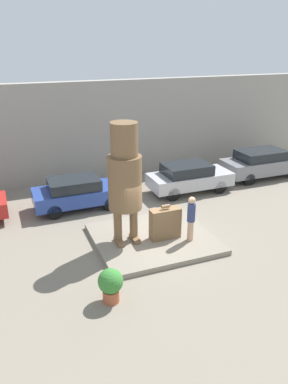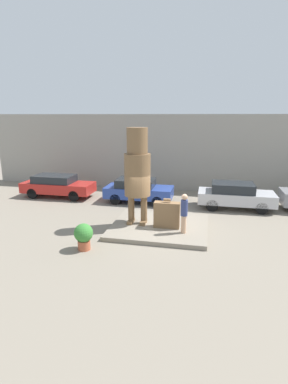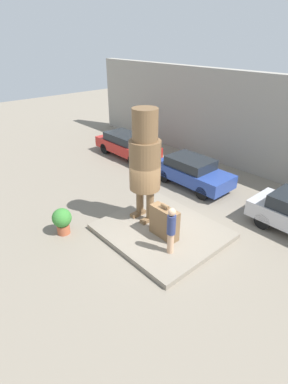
# 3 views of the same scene
# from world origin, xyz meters

# --- Properties ---
(ground_plane) EXTENTS (60.00, 60.00, 0.00)m
(ground_plane) POSITION_xyz_m (0.00, 0.00, 0.00)
(ground_plane) COLOR gray
(pedestal) EXTENTS (4.38, 3.96, 0.19)m
(pedestal) POSITION_xyz_m (0.00, 0.00, 0.10)
(pedestal) COLOR gray
(pedestal) RESTS_ON ground_plane
(building_backdrop) EXTENTS (28.00, 0.60, 5.20)m
(building_backdrop) POSITION_xyz_m (0.00, 7.92, 2.60)
(building_backdrop) COLOR gray
(building_backdrop) RESTS_ON ground_plane
(statue_figure) EXTENTS (1.20, 1.20, 4.42)m
(statue_figure) POSITION_xyz_m (-1.07, 0.08, 2.78)
(statue_figure) COLOR brown
(statue_figure) RESTS_ON pedestal
(giant_suitcase) EXTENTS (1.15, 0.42, 1.36)m
(giant_suitcase) POSITION_xyz_m (0.36, -0.25, 0.79)
(giant_suitcase) COLOR brown
(giant_suitcase) RESTS_ON pedestal
(tourist) EXTENTS (0.30, 0.30, 1.74)m
(tourist) POSITION_xyz_m (1.16, -0.75, 1.15)
(tourist) COLOR tan
(tourist) RESTS_ON pedestal
(parked_car_red) EXTENTS (4.55, 1.70, 1.42)m
(parked_car_red) POSITION_xyz_m (-7.34, 4.17, 0.77)
(parked_car_red) COLOR #B2231E
(parked_car_red) RESTS_ON ground_plane
(parked_car_blue) EXTENTS (4.03, 1.74, 1.44)m
(parked_car_blue) POSITION_xyz_m (-1.98, 4.07, 0.77)
(parked_car_blue) COLOR #284293
(parked_car_blue) RESTS_ON ground_plane
(planter_pot) EXTENTS (0.74, 0.74, 1.07)m
(planter_pot) POSITION_xyz_m (-2.54, -2.83, 0.60)
(planter_pot) COLOR #AD5638
(planter_pot) RESTS_ON ground_plane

